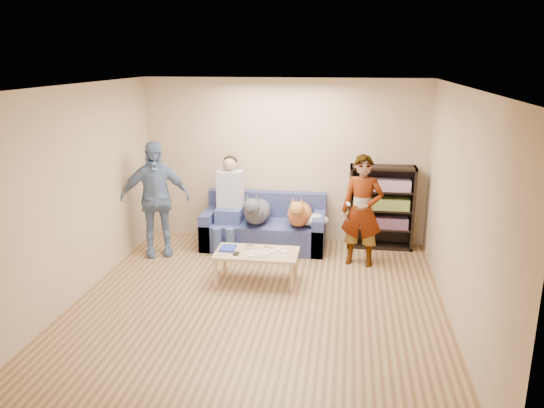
% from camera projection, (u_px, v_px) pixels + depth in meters
% --- Properties ---
extents(ground, '(5.00, 5.00, 0.00)m').
position_uv_depth(ground, '(258.00, 306.00, 6.41)').
color(ground, brown).
rests_on(ground, ground).
extents(ceiling, '(5.00, 5.00, 0.00)m').
position_uv_depth(ceiling, '(256.00, 87.00, 5.71)').
color(ceiling, white).
rests_on(ceiling, ground).
extents(wall_back, '(4.50, 0.00, 4.50)m').
position_uv_depth(wall_back, '(284.00, 161.00, 8.44)').
color(wall_back, tan).
rests_on(wall_back, ground).
extents(wall_front, '(4.50, 0.00, 4.50)m').
position_uv_depth(wall_front, '(195.00, 298.00, 3.68)').
color(wall_front, tan).
rests_on(wall_front, ground).
extents(wall_left, '(0.00, 5.00, 5.00)m').
position_uv_depth(wall_left, '(73.00, 195.00, 6.38)').
color(wall_left, tan).
rests_on(wall_left, ground).
extents(wall_right, '(0.00, 5.00, 5.00)m').
position_uv_depth(wall_right, '(461.00, 211.00, 5.75)').
color(wall_right, tan).
rests_on(wall_right, ground).
extents(blanket, '(0.48, 0.40, 0.16)m').
position_uv_depth(blanket, '(313.00, 220.00, 8.06)').
color(blanket, '#B9B9BE').
rests_on(blanket, sofa).
extents(person_standing_right, '(0.64, 0.47, 1.60)m').
position_uv_depth(person_standing_right, '(362.00, 211.00, 7.51)').
color(person_standing_right, gray).
rests_on(person_standing_right, ground).
extents(person_standing_left, '(1.11, 0.78, 1.74)m').
position_uv_depth(person_standing_left, '(155.00, 199.00, 7.87)').
color(person_standing_left, '#6981A8').
rests_on(person_standing_left, ground).
extents(held_controller, '(0.06, 0.11, 0.03)m').
position_uv_depth(held_controller, '(348.00, 204.00, 7.30)').
color(held_controller, white).
rests_on(held_controller, person_standing_right).
extents(notebook_blue, '(0.20, 0.26, 0.03)m').
position_uv_depth(notebook_blue, '(228.00, 248.00, 7.10)').
color(notebook_blue, '#1C329B').
rests_on(notebook_blue, coffee_table).
extents(papers, '(0.26, 0.20, 0.02)m').
position_uv_depth(papers, '(259.00, 254.00, 6.90)').
color(papers, silver).
rests_on(papers, coffee_table).
extents(magazine, '(0.22, 0.17, 0.01)m').
position_uv_depth(magazine, '(262.00, 253.00, 6.91)').
color(magazine, '#ADA68A').
rests_on(magazine, coffee_table).
extents(camera_silver, '(0.11, 0.06, 0.05)m').
position_uv_depth(camera_silver, '(249.00, 247.00, 7.13)').
color(camera_silver, silver).
rests_on(camera_silver, coffee_table).
extents(controller_a, '(0.04, 0.13, 0.03)m').
position_uv_depth(controller_a, '(279.00, 249.00, 7.05)').
color(controller_a, white).
rests_on(controller_a, coffee_table).
extents(controller_b, '(0.09, 0.06, 0.03)m').
position_uv_depth(controller_b, '(284.00, 252.00, 6.97)').
color(controller_b, white).
rests_on(controller_b, coffee_table).
extents(headphone_cup_a, '(0.07, 0.07, 0.02)m').
position_uv_depth(headphone_cup_a, '(271.00, 252.00, 6.95)').
color(headphone_cup_a, silver).
rests_on(headphone_cup_a, coffee_table).
extents(headphone_cup_b, '(0.07, 0.07, 0.02)m').
position_uv_depth(headphone_cup_b, '(272.00, 250.00, 7.03)').
color(headphone_cup_b, white).
rests_on(headphone_cup_b, coffee_table).
extents(pen_orange, '(0.13, 0.06, 0.01)m').
position_uv_depth(pen_orange, '(253.00, 256.00, 6.85)').
color(pen_orange, '#C7631C').
rests_on(pen_orange, coffee_table).
extents(pen_black, '(0.13, 0.08, 0.01)m').
position_uv_depth(pen_black, '(268.00, 247.00, 7.16)').
color(pen_black, black).
rests_on(pen_black, coffee_table).
extents(wallet, '(0.07, 0.12, 0.02)m').
position_uv_depth(wallet, '(236.00, 254.00, 6.92)').
color(wallet, black).
rests_on(wallet, coffee_table).
extents(sofa, '(1.90, 0.85, 0.82)m').
position_uv_depth(sofa, '(265.00, 229.00, 8.37)').
color(sofa, '#515B93').
rests_on(sofa, ground).
extents(person_seated, '(0.40, 0.73, 1.47)m').
position_uv_depth(person_seated, '(229.00, 200.00, 8.19)').
color(person_seated, '#434F93').
rests_on(person_seated, sofa).
extents(dog_gray, '(0.39, 1.24, 0.57)m').
position_uv_depth(dog_gray, '(257.00, 211.00, 8.10)').
color(dog_gray, '#4A4C54').
rests_on(dog_gray, sofa).
extents(dog_tan, '(0.37, 1.15, 0.54)m').
position_uv_depth(dog_tan, '(299.00, 214.00, 8.01)').
color(dog_tan, '#C8763D').
rests_on(dog_tan, sofa).
extents(coffee_table, '(1.10, 0.60, 0.42)m').
position_uv_depth(coffee_table, '(257.00, 255.00, 7.02)').
color(coffee_table, tan).
rests_on(coffee_table, ground).
extents(bookshelf, '(1.00, 0.34, 1.30)m').
position_uv_depth(bookshelf, '(381.00, 205.00, 8.23)').
color(bookshelf, black).
rests_on(bookshelf, ground).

